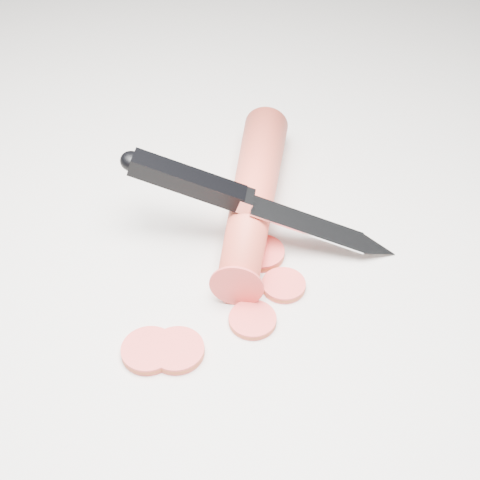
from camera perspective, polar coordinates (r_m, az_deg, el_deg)
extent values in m
plane|color=silver|center=(0.55, -1.52, -1.35)|extent=(2.40, 2.40, 0.00)
cylinder|color=red|center=(0.58, 1.16, 3.86)|extent=(0.10, 0.21, 0.04)
cylinder|color=#E63A36|center=(0.49, -5.39, -9.35)|extent=(0.04, 0.04, 0.01)
cylinder|color=#E63A36|center=(0.49, -7.78, -9.32)|extent=(0.04, 0.04, 0.01)
cylinder|color=#E63A36|center=(0.50, 1.08, -6.82)|extent=(0.04, 0.04, 0.01)
cylinder|color=#E63A36|center=(0.53, 3.75, -3.87)|extent=(0.03, 0.03, 0.01)
cylinder|color=#E63A36|center=(0.55, 1.78, -1.12)|extent=(0.04, 0.04, 0.01)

